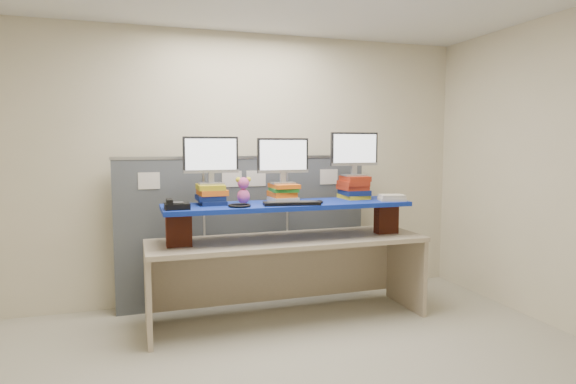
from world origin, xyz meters
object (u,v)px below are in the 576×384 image
object	(u,v)px
blue_board	(288,205)
desk_phone	(176,205)
monitor_right	(354,151)
keyboard	(292,203)
monitor_left	(211,157)
monitor_center	(283,158)
desk	(288,255)

from	to	relation	value
blue_board	desk_phone	size ratio (longest dim) A/B	11.16
monitor_right	keyboard	distance (m)	0.91
monitor_left	keyboard	world-z (taller)	monitor_left
monitor_left	desk_phone	xyz separation A→B (m)	(-0.33, -0.24, -0.39)
monitor_left	monitor_center	bearing A→B (deg)	0.00
blue_board	monitor_left	xyz separation A→B (m)	(-0.69, 0.12, 0.44)
keyboard	desk_phone	world-z (taller)	desk_phone
blue_board	monitor_right	size ratio (longest dim) A/B	4.62
desk	keyboard	bearing A→B (deg)	-96.06
blue_board	monitor_center	size ratio (longest dim) A/B	4.62
monitor_right	desk_phone	xyz separation A→B (m)	(-1.74, -0.25, -0.44)
desk	monitor_center	bearing A→B (deg)	95.66
blue_board	desk_phone	xyz separation A→B (m)	(-1.02, -0.13, 0.05)
monitor_left	desk_phone	world-z (taller)	monitor_left
monitor_right	desk_phone	bearing A→B (deg)	-172.08
blue_board	desk_phone	bearing A→B (deg)	-173.09
monitor_center	desk_phone	bearing A→B (deg)	-166.48
monitor_center	monitor_left	bearing A→B (deg)	-180.00
desk	monitor_left	world-z (taller)	monitor_left
monitor_left	monitor_center	world-z (taller)	monitor_left
desk	monitor_left	bearing A→B (deg)	170.18
monitor_left	desk_phone	size ratio (longest dim) A/B	2.42
monitor_left	monitor_right	xyz separation A→B (m)	(1.41, 0.01, 0.05)
monitor_right	keyboard	bearing A→B (deg)	-159.62
monitor_right	monitor_left	bearing A→B (deg)	180.00
monitor_right	monitor_center	bearing A→B (deg)	180.00
monitor_center	desk_phone	world-z (taller)	monitor_center
monitor_center	monitor_right	bearing A→B (deg)	-0.00
desk_phone	monitor_center	bearing A→B (deg)	13.36
monitor_right	blue_board	bearing A→B (deg)	-170.67
desk	monitor_center	distance (m)	0.91
blue_board	monitor_center	xyz separation A→B (m)	(-0.01, 0.12, 0.43)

